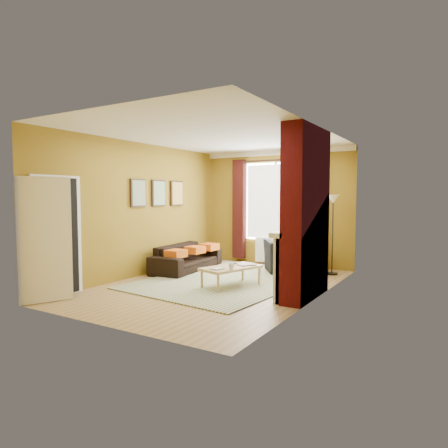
{
  "coord_description": "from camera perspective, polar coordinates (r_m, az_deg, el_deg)",
  "views": [
    {
      "loc": [
        3.93,
        -6.3,
        1.68
      ],
      "look_at": [
        0.0,
        0.25,
        1.15
      ],
      "focal_mm": 32.0,
      "sensor_mm": 36.0,
      "label": 1
    }
  ],
  "objects": [
    {
      "name": "ground",
      "position": [
        7.61,
        -0.98,
        -8.78
      ],
      "size": [
        5.5,
        5.5,
        0.0
      ],
      "primitive_type": "plane",
      "color": "olive",
      "rests_on": "ground"
    },
    {
      "name": "room_walls",
      "position": [
        7.37,
        4.33,
        1.62
      ],
      "size": [
        3.82,
        5.54,
        2.83
      ],
      "color": "olive",
      "rests_on": "ground"
    },
    {
      "name": "striped_rug",
      "position": [
        8.04,
        0.63,
        -8.01
      ],
      "size": [
        3.08,
        4.02,
        0.02
      ],
      "rotation": [
        0.0,
        0.0,
        -0.1
      ],
      "color": "#354A94",
      "rests_on": "ground"
    },
    {
      "name": "sofa",
      "position": [
        9.14,
        -5.3,
        -4.77
      ],
      "size": [
        0.97,
        2.08,
        0.59
      ],
      "primitive_type": "imported",
      "rotation": [
        0.0,
        0.0,
        1.66
      ],
      "color": "black",
      "rests_on": "ground"
    },
    {
      "name": "armchair",
      "position": [
        8.94,
        9.6,
        -4.58
      ],
      "size": [
        1.46,
        1.42,
        0.72
      ],
      "primitive_type": "imported",
      "rotation": [
        0.0,
        0.0,
        3.75
      ],
      "color": "black",
      "rests_on": "ground"
    },
    {
      "name": "coffee_table",
      "position": [
        7.45,
        1.04,
        -6.4
      ],
      "size": [
        0.89,
        1.26,
        0.38
      ],
      "rotation": [
        0.0,
        0.0,
        -0.31
      ],
      "color": "tan",
      "rests_on": "ground"
    },
    {
      "name": "wicker_stool",
      "position": [
        9.53,
        8.2,
        -4.65
      ],
      "size": [
        0.46,
        0.46,
        0.51
      ],
      "rotation": [
        0.0,
        0.0,
        -0.14
      ],
      "color": "olive",
      "rests_on": "ground"
    },
    {
      "name": "floor_lamp",
      "position": [
        8.81,
        15.3,
        1.71
      ],
      "size": [
        0.3,
        0.3,
        1.72
      ],
      "rotation": [
        0.0,
        0.0,
        0.23
      ],
      "color": "black",
      "rests_on": "ground"
    },
    {
      "name": "book_a",
      "position": [
        7.23,
        -1.43,
        -6.31
      ],
      "size": [
        0.21,
        0.26,
        0.02
      ],
      "primitive_type": "imported",
      "rotation": [
        0.0,
        0.0,
        -0.2
      ],
      "color": "#999999",
      "rests_on": "coffee_table"
    },
    {
      "name": "book_b",
      "position": [
        7.7,
        2.85,
        -5.66
      ],
      "size": [
        0.38,
        0.4,
        0.02
      ],
      "primitive_type": "imported",
      "rotation": [
        0.0,
        0.0,
        -0.56
      ],
      "color": "#999999",
      "rests_on": "coffee_table"
    },
    {
      "name": "mug",
      "position": [
        7.16,
        1.04,
        -6.08
      ],
      "size": [
        0.15,
        0.15,
        0.1
      ],
      "primitive_type": "imported",
      "rotation": [
        0.0,
        0.0,
        -0.48
      ],
      "color": "#999999",
      "rests_on": "coffee_table"
    },
    {
      "name": "tv_remote",
      "position": [
        7.67,
        1.35,
        -5.7
      ],
      "size": [
        0.08,
        0.17,
        0.02
      ],
      "rotation": [
        0.0,
        0.0,
        -0.17
      ],
      "color": "#252528",
      "rests_on": "coffee_table"
    }
  ]
}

